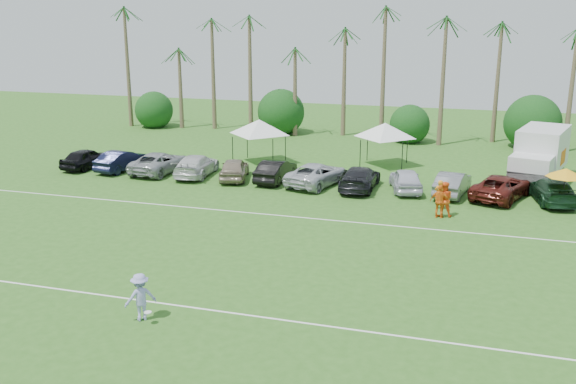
# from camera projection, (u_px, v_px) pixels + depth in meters

# --- Properties ---
(ground) EXTENTS (120.00, 120.00, 0.00)m
(ground) POSITION_uv_depth(u_px,v_px,m) (122.00, 325.00, 22.96)
(ground) COLOR #2D5F1C
(ground) RESTS_ON ground
(field_lines) EXTENTS (80.00, 12.10, 0.01)m
(field_lines) POSITION_uv_depth(u_px,v_px,m) (211.00, 249.00, 30.35)
(field_lines) COLOR white
(field_lines) RESTS_ON ground
(palm_tree_0) EXTENTS (2.40, 2.40, 8.90)m
(palm_tree_0) POSITION_uv_depth(u_px,v_px,m) (122.00, 50.00, 62.14)
(palm_tree_0) COLOR brown
(palm_tree_0) RESTS_ON ground
(palm_tree_1) EXTENTS (2.40, 2.40, 9.90)m
(palm_tree_1) POSITION_uv_depth(u_px,v_px,m) (168.00, 41.00, 60.53)
(palm_tree_1) COLOR brown
(palm_tree_1) RESTS_ON ground
(palm_tree_2) EXTENTS (2.40, 2.40, 10.90)m
(palm_tree_2) POSITION_uv_depth(u_px,v_px,m) (217.00, 32.00, 58.91)
(palm_tree_2) COLOR brown
(palm_tree_2) RESTS_ON ground
(palm_tree_3) EXTENTS (2.40, 2.40, 11.90)m
(palm_tree_3) POSITION_uv_depth(u_px,v_px,m) (258.00, 23.00, 57.58)
(palm_tree_3) COLOR brown
(palm_tree_3) RESTS_ON ground
(palm_tree_4) EXTENTS (2.40, 2.40, 8.90)m
(palm_tree_4) POSITION_uv_depth(u_px,v_px,m) (300.00, 53.00, 57.16)
(palm_tree_4) COLOR brown
(palm_tree_4) RESTS_ON ground
(palm_tree_5) EXTENTS (2.40, 2.40, 9.90)m
(palm_tree_5) POSITION_uv_depth(u_px,v_px,m) (345.00, 43.00, 55.82)
(palm_tree_5) COLOR brown
(palm_tree_5) RESTS_ON ground
(palm_tree_6) EXTENTS (2.40, 2.40, 10.90)m
(palm_tree_6) POSITION_uv_depth(u_px,v_px,m) (391.00, 33.00, 54.48)
(palm_tree_6) COLOR brown
(palm_tree_6) RESTS_ON ground
(palm_tree_7) EXTENTS (2.40, 2.40, 11.90)m
(palm_tree_7) POSITION_uv_depth(u_px,v_px,m) (440.00, 23.00, 53.15)
(palm_tree_7) COLOR brown
(palm_tree_7) RESTS_ON ground
(palm_tree_8) EXTENTS (2.40, 2.40, 8.90)m
(palm_tree_8) POSITION_uv_depth(u_px,v_px,m) (500.00, 56.00, 52.46)
(palm_tree_8) COLOR brown
(palm_tree_8) RESTS_ON ground
(palm_tree_9) EXTENTS (2.40, 2.40, 9.90)m
(palm_tree_9) POSITION_uv_depth(u_px,v_px,m) (567.00, 46.00, 50.84)
(palm_tree_9) COLOR brown
(palm_tree_9) RESTS_ON ground
(bush_tree_0) EXTENTS (4.00, 4.00, 4.00)m
(bush_tree_0) POSITION_uv_depth(u_px,v_px,m) (158.00, 108.00, 63.75)
(bush_tree_0) COLOR brown
(bush_tree_0) RESTS_ON ground
(bush_tree_1) EXTENTS (4.00, 4.00, 4.00)m
(bush_tree_1) POSITION_uv_depth(u_px,v_px,m) (283.00, 113.00, 60.15)
(bush_tree_1) COLOR brown
(bush_tree_1) RESTS_ON ground
(bush_tree_2) EXTENTS (4.00, 4.00, 4.00)m
(bush_tree_2) POSITION_uv_depth(u_px,v_px,m) (412.00, 119.00, 56.83)
(bush_tree_2) COLOR brown
(bush_tree_2) RESTS_ON ground
(bush_tree_3) EXTENTS (4.00, 4.00, 4.00)m
(bush_tree_3) POSITION_uv_depth(u_px,v_px,m) (531.00, 125.00, 54.06)
(bush_tree_3) COLOR brown
(bush_tree_3) RESTS_ON ground
(sideline_player_a) EXTENTS (0.70, 0.55, 1.69)m
(sideline_player_a) POSITION_uv_depth(u_px,v_px,m) (440.00, 194.00, 36.51)
(sideline_player_a) COLOR orange
(sideline_player_a) RESTS_ON ground
(sideline_player_b) EXTENTS (1.02, 0.82, 1.97)m
(sideline_player_b) POSITION_uv_depth(u_px,v_px,m) (444.00, 199.00, 35.07)
(sideline_player_b) COLOR #FE5E1C
(sideline_player_b) RESTS_ON ground
(sideline_player_c) EXTENTS (1.14, 0.62, 1.86)m
(sideline_player_c) POSITION_uv_depth(u_px,v_px,m) (440.00, 201.00, 34.86)
(sideline_player_c) COLOR orange
(sideline_player_c) RESTS_ON ground
(box_truck) EXTENTS (4.21, 7.26, 3.52)m
(box_truck) POSITION_uv_depth(u_px,v_px,m) (539.00, 154.00, 42.04)
(box_truck) COLOR silver
(box_truck) RESTS_ON ground
(canopy_tent_left) EXTENTS (4.74, 4.74, 3.84)m
(canopy_tent_left) POSITION_uv_depth(u_px,v_px,m) (259.00, 120.00, 47.18)
(canopy_tent_left) COLOR black
(canopy_tent_left) RESTS_ON ground
(canopy_tent_right) EXTENTS (4.59, 4.59, 3.72)m
(canopy_tent_right) POSITION_uv_depth(u_px,v_px,m) (385.00, 123.00, 46.30)
(canopy_tent_right) COLOR black
(canopy_tent_right) RESTS_ON ground
(market_umbrella) EXTENTS (2.18, 2.18, 2.43)m
(market_umbrella) POSITION_uv_depth(u_px,v_px,m) (566.00, 173.00, 35.93)
(market_umbrella) COLOR black
(market_umbrella) RESTS_ON ground
(frisbee_player) EXTENTS (1.29, 1.28, 1.79)m
(frisbee_player) POSITION_uv_depth(u_px,v_px,m) (140.00, 297.00, 23.11)
(frisbee_player) COLOR #9C9CDD
(frisbee_player) RESTS_ON ground
(parked_car_0) EXTENTS (2.21, 4.45, 1.46)m
(parked_car_0) POSITION_uv_depth(u_px,v_px,m) (86.00, 158.00, 46.29)
(parked_car_0) COLOR black
(parked_car_0) RESTS_ON ground
(parked_car_1) EXTENTS (2.25, 4.62, 1.46)m
(parked_car_1) POSITION_uv_depth(u_px,v_px,m) (122.00, 160.00, 45.58)
(parked_car_1) COLOR black
(parked_car_1) RESTS_ON ground
(parked_car_2) EXTENTS (2.77, 5.40, 1.46)m
(parked_car_2) POSITION_uv_depth(u_px,v_px,m) (160.00, 162.00, 44.98)
(parked_car_2) COLOR #989C9F
(parked_car_2) RESTS_ON ground
(parked_car_3) EXTENTS (2.46, 5.18, 1.46)m
(parked_car_3) POSITION_uv_depth(u_px,v_px,m) (196.00, 165.00, 44.12)
(parked_car_3) COLOR silver
(parked_car_3) RESTS_ON ground
(parked_car_4) EXTENTS (2.71, 4.57, 1.46)m
(parked_car_4) POSITION_uv_depth(u_px,v_px,m) (234.00, 169.00, 43.15)
(parked_car_4) COLOR gray
(parked_car_4) RESTS_ON ground
(parked_car_5) EXTENTS (1.80, 4.51, 1.46)m
(parked_car_5) POSITION_uv_depth(u_px,v_px,m) (276.00, 171.00, 42.58)
(parked_car_5) COLOR black
(parked_car_5) RESTS_ON ground
(parked_car_6) EXTENTS (3.69, 5.69, 1.46)m
(parked_car_6) POSITION_uv_depth(u_px,v_px,m) (317.00, 174.00, 41.67)
(parked_car_6) COLOR #B8BBC1
(parked_car_6) RESTS_ON ground
(parked_car_7) EXTENTS (2.10, 5.05, 1.46)m
(parked_car_7) POSITION_uv_depth(u_px,v_px,m) (360.00, 178.00, 40.71)
(parked_car_7) COLOR black
(parked_car_7) RESTS_ON ground
(parked_car_8) EXTENTS (2.75, 4.57, 1.46)m
(parked_car_8) POSITION_uv_depth(u_px,v_px,m) (406.00, 180.00, 40.27)
(parked_car_8) COLOR silver
(parked_car_8) RESTS_ON ground
(parked_car_9) EXTENTS (2.23, 4.61, 1.46)m
(parked_car_9) POSITION_uv_depth(u_px,v_px,m) (452.00, 183.00, 39.36)
(parked_car_9) COLOR slate
(parked_car_9) RESTS_ON ground
(parked_car_10) EXTENTS (4.08, 5.76, 1.46)m
(parked_car_10) POSITION_uv_depth(u_px,v_px,m) (501.00, 187.00, 38.58)
(parked_car_10) COLOR #561913
(parked_car_10) RESTS_ON ground
(parked_car_11) EXTENTS (2.89, 5.30, 1.46)m
(parked_car_11) POSITION_uv_depth(u_px,v_px,m) (552.00, 190.00, 37.86)
(parked_car_11) COLOR #15351E
(parked_car_11) RESTS_ON ground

